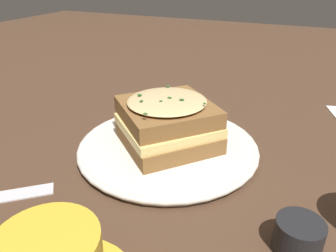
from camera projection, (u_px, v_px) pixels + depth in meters
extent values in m
plane|color=#473021|center=(174.00, 150.00, 0.48)|extent=(2.40, 2.40, 0.00)
cylinder|color=silver|center=(168.00, 147.00, 0.47)|extent=(0.24, 0.24, 0.01)
torus|color=silver|center=(168.00, 146.00, 0.47)|extent=(0.26, 0.26, 0.01)
cube|color=brown|center=(168.00, 136.00, 0.47)|extent=(0.17, 0.17, 0.02)
cube|color=#EAD17A|center=(168.00, 125.00, 0.46)|extent=(0.17, 0.17, 0.01)
cube|color=brown|center=(166.00, 112.00, 0.45)|extent=(0.17, 0.17, 0.02)
ellipsoid|color=#DBBC7F|center=(166.00, 102.00, 0.45)|extent=(0.15, 0.15, 0.01)
cube|color=#2D6028|center=(170.00, 98.00, 0.44)|extent=(0.01, 0.00, 0.00)
cube|color=#2D6028|center=(140.00, 95.00, 0.45)|extent=(0.01, 0.00, 0.00)
cube|color=#2D6028|center=(141.00, 101.00, 0.44)|extent=(0.00, 0.00, 0.00)
cube|color=#2D6028|center=(168.00, 86.00, 0.49)|extent=(0.01, 0.01, 0.00)
cube|color=#2D6028|center=(161.00, 101.00, 0.43)|extent=(0.00, 0.00, 0.00)
cube|color=#2D6028|center=(182.00, 100.00, 0.44)|extent=(0.01, 0.00, 0.00)
cube|color=#2D6028|center=(205.00, 103.00, 0.43)|extent=(0.00, 0.01, 0.00)
cube|color=#2D6028|center=(145.00, 114.00, 0.40)|extent=(0.00, 0.00, 0.00)
cylinder|color=#381E0F|center=(46.00, 246.00, 0.24)|extent=(0.07, 0.07, 0.00)
cube|color=silver|center=(22.00, 193.00, 0.39)|extent=(0.07, 0.06, 0.00)
cube|color=#333335|center=(32.00, 188.00, 0.39)|extent=(0.03, 0.03, 0.00)
cube|color=#333335|center=(32.00, 191.00, 0.39)|extent=(0.03, 0.03, 0.00)
cube|color=#333335|center=(31.00, 193.00, 0.39)|extent=(0.03, 0.03, 0.00)
cylinder|color=black|center=(298.00, 236.00, 0.31)|extent=(0.05, 0.05, 0.03)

